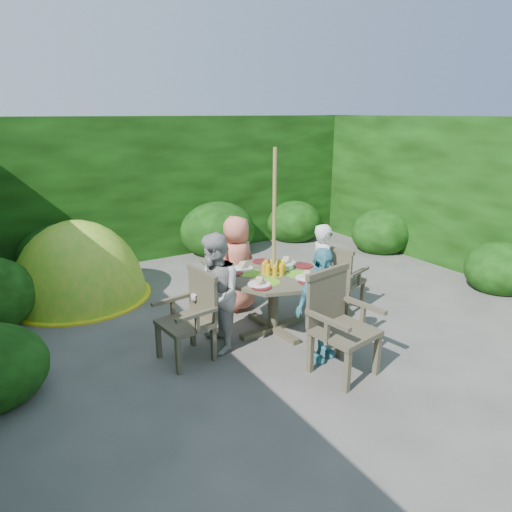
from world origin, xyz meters
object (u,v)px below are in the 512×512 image
parasol_pole (274,244)px  child_right (323,271)px  garden_chair_right (340,277)px  garden_chair_left (191,315)px  dome_tent (82,297)px  garden_chair_front (338,322)px  child_left (215,294)px  garden_chair_back (224,271)px  child_front (320,305)px  patio_table (274,283)px  child_back (237,264)px

parasol_pole → child_right: size_ratio=1.79×
garden_chair_right → child_right: size_ratio=0.71×
garden_chair_left → dome_tent: dome_tent is taller
garden_chair_left → garden_chair_front: (1.16, -1.02, 0.05)m
child_left → child_right: bearing=105.8°
garden_chair_back → child_front: 1.91m
dome_tent → child_right: bearing=-52.1°
parasol_pole → garden_chair_right: bearing=3.0°
garden_chair_right → child_front: 1.36m
patio_table → child_back: size_ratio=1.05×
patio_table → garden_chair_back: patio_table is taller
parasol_pole → child_front: (0.06, -0.80, -0.47)m
parasol_pole → child_front: size_ratio=1.76×
garden_chair_right → child_front: size_ratio=0.69×
patio_table → child_front: 0.80m
patio_table → garden_chair_back: (-0.09, 1.10, -0.17)m
garden_chair_front → patio_table: bearing=84.1°
garden_chair_left → garden_chair_front: 1.55m
garden_chair_back → garden_chair_front: bearing=98.3°
child_front → parasol_pole: bearing=79.7°
garden_chair_front → dome_tent: bearing=109.5°
patio_table → garden_chair_left: 1.11m
patio_table → dome_tent: 3.00m
garden_chair_front → parasol_pole: bearing=84.4°
child_left → child_back: child_left is taller
child_back → child_front: size_ratio=1.03×
parasol_pole → child_front: parasol_pole is taller
parasol_pole → patio_table: bearing=16.8°
garden_chair_right → child_back: 1.39m
patio_table → garden_chair_front: (0.06, -1.09, -0.08)m
child_front → garden_chair_back: bearing=80.0°
garden_chair_right → garden_chair_back: size_ratio=1.03×
garden_chair_left → child_back: 1.36m
patio_table → child_back: (-0.06, 0.80, 0.02)m
garden_chair_right → child_left: (-1.90, -0.11, 0.21)m
garden_chair_right → child_front: child_front is taller
parasol_pole → child_right: (0.80, 0.06, -0.49)m
garden_chair_left → child_back: child_back is taller
child_front → dome_tent: (-1.85, 3.11, -0.62)m
garden_chair_right → child_left: size_ratio=0.65×
garden_chair_left → garden_chair_back: bearing=131.8°
child_left → child_back: (0.74, 0.85, -0.03)m
child_right → child_front: 1.13m
garden_chair_front → child_right: size_ratio=0.83×
child_back → garden_chair_back: bearing=-97.1°
garden_chair_left → garden_chair_front: garden_chair_front is taller
garden_chair_right → child_left: 1.92m
child_front → dome_tent: size_ratio=0.55×
garden_chair_back → dome_tent: 2.14m
garden_chair_left → child_front: (1.15, -0.73, 0.13)m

